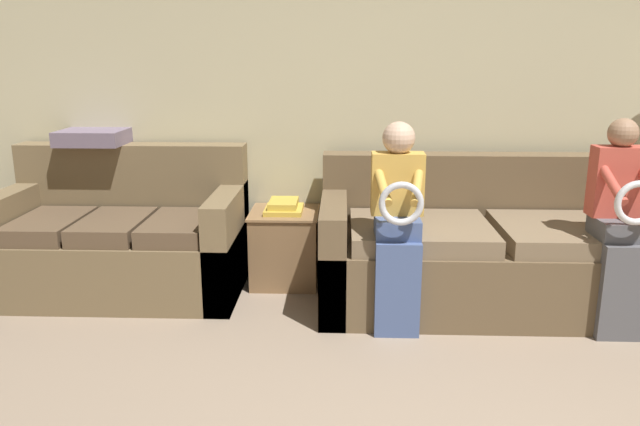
{
  "coord_description": "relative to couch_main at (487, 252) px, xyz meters",
  "views": [
    {
      "loc": [
        -0.49,
        -1.41,
        1.56
      ],
      "look_at": [
        -0.6,
        1.77,
        0.74
      ],
      "focal_mm": 35.0,
      "sensor_mm": 36.0,
      "label": 1
    }
  ],
  "objects": [
    {
      "name": "child_left_seated",
      "position": [
        -0.62,
        -0.42,
        0.34
      ],
      "size": [
        0.3,
        0.38,
        1.19
      ],
      "color": "#475B8E",
      "rests_on": "ground_plane"
    },
    {
      "name": "side_shelf",
      "position": [
        -1.32,
        0.28,
        -0.06
      ],
      "size": [
        0.47,
        0.48,
        0.51
      ],
      "color": "olive",
      "rests_on": "ground_plane"
    },
    {
      "name": "book_stack",
      "position": [
        -1.33,
        0.27,
        0.22
      ],
      "size": [
        0.25,
        0.31,
        0.07
      ],
      "color": "gold",
      "rests_on": "side_shelf"
    },
    {
      "name": "wall_back",
      "position": [
        -0.44,
        0.57,
        0.95
      ],
      "size": [
        7.85,
        0.06,
        2.55
      ],
      "color": "beige",
      "rests_on": "ground_plane"
    },
    {
      "name": "couch_main",
      "position": [
        0.0,
        0.0,
        0.0
      ],
      "size": [
        2.12,
        0.99,
        0.9
      ],
      "color": "brown",
      "rests_on": "ground_plane"
    },
    {
      "name": "child_right_seated",
      "position": [
        0.62,
        -0.42,
        0.35
      ],
      "size": [
        0.29,
        0.37,
        1.21
      ],
      "color": "#56565B",
      "rests_on": "ground_plane"
    },
    {
      "name": "throw_pillow",
      "position": [
        -2.64,
        0.4,
        0.68
      ],
      "size": [
        0.44,
        0.44,
        0.1
      ],
      "color": "slate",
      "rests_on": "couch_side"
    },
    {
      "name": "couch_side",
      "position": [
        -2.39,
        0.11,
        0.01
      ],
      "size": [
        1.58,
        0.88,
        0.95
      ],
      "color": "brown",
      "rests_on": "ground_plane"
    }
  ]
}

